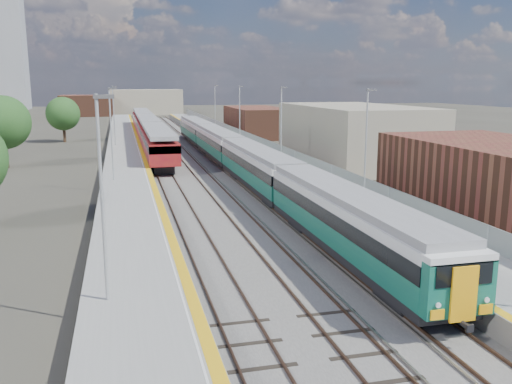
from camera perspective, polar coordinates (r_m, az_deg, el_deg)
name	(u,v)px	position (r m, az deg, el deg)	size (l,w,h in m)	color
ground	(206,161)	(62.93, -5.25, 3.26)	(320.00, 320.00, 0.00)	#47443A
ballast_bed	(184,159)	(65.09, -7.55, 3.50)	(10.50, 155.00, 0.06)	#565451
tracks	(188,156)	(66.79, -7.21, 3.78)	(8.96, 160.00, 0.17)	#4C3323
platform_right	(246,152)	(66.27, -1.07, 4.18)	(4.70, 155.00, 8.52)	slate
platform_left	(126,156)	(64.61, -13.57, 3.66)	(4.30, 155.00, 8.52)	slate
buildings	(84,76)	(150.44, -17.69, 11.59)	(72.00, 185.50, 40.00)	brown
green_train	(235,152)	(54.04, -2.23, 4.19)	(2.69, 74.98, 2.96)	black
red_train	(148,129)	(81.85, -11.28, 6.56)	(3.02, 61.25, 3.82)	black
tree_b	(3,122)	(63.04, -25.07, 6.65)	(5.63, 5.63, 7.63)	#382619
tree_c	(63,114)	(87.61, -19.66, 7.76)	(5.03, 5.03, 6.81)	#382619
tree_d	(312,117)	(88.41, 5.93, 7.85)	(4.07, 4.07, 5.51)	#382619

